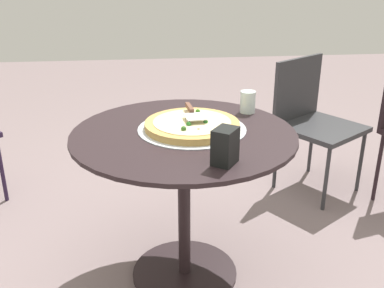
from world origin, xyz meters
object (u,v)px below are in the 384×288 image
(drinking_cup, at_px, (248,102))
(pizza_server, at_px, (192,112))
(patio_table, at_px, (184,171))
(napkin_dispenser, at_px, (225,146))
(pizza_on_tray, at_px, (192,125))
(patio_chair_far, at_px, (312,116))

(drinking_cup, bearing_deg, pizza_server, -63.79)
(patio_table, bearing_deg, napkin_dispenser, 19.67)
(pizza_server, bearing_deg, pizza_on_tray, -6.16)
(drinking_cup, bearing_deg, pizza_on_tray, -55.05)
(patio_table, distance_m, pizza_on_tray, 0.20)
(pizza_server, bearing_deg, patio_table, -26.21)
(pizza_on_tray, bearing_deg, napkin_dispenser, 12.37)
(pizza_on_tray, height_order, pizza_server, pizza_server)
(napkin_dispenser, distance_m, patio_chair_far, 1.43)
(patio_table, relative_size, napkin_dispenser, 7.20)
(pizza_on_tray, bearing_deg, drinking_cup, 124.95)
(napkin_dispenser, xyz_separation_m, patio_chair_far, (-1.16, 0.77, -0.31))
(patio_table, xyz_separation_m, pizza_server, (-0.09, 0.05, 0.24))
(pizza_server, xyz_separation_m, patio_chair_far, (-0.74, 0.84, -0.30))
(pizza_on_tray, xyz_separation_m, drinking_cup, (-0.20, 0.28, 0.03))
(drinking_cup, bearing_deg, patio_table, -54.71)
(pizza_on_tray, xyz_separation_m, pizza_server, (-0.06, 0.01, 0.04))
(pizza_on_tray, relative_size, napkin_dispenser, 3.51)
(pizza_on_tray, relative_size, pizza_server, 2.16)
(drinking_cup, xyz_separation_m, napkin_dispenser, (0.56, -0.21, 0.01))
(patio_chair_far, bearing_deg, drinking_cup, -42.91)
(patio_table, relative_size, drinking_cup, 9.29)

